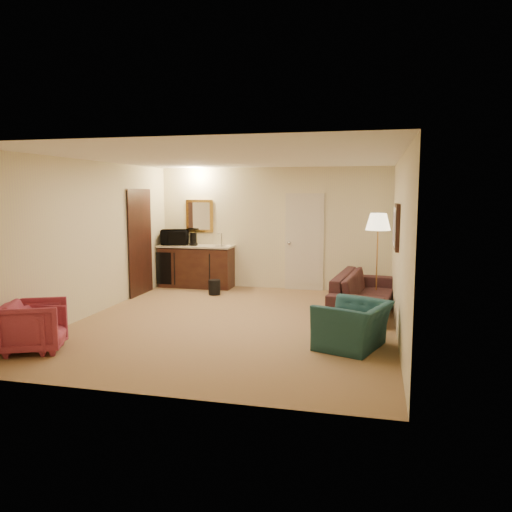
{
  "coord_description": "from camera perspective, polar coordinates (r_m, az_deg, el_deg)",
  "views": [
    {
      "loc": [
        2.15,
        -7.5,
        2.07
      ],
      "look_at": [
        0.23,
        0.5,
        1.02
      ],
      "focal_mm": 35.0,
      "sensor_mm": 36.0,
      "label": 1
    }
  ],
  "objects": [
    {
      "name": "ground",
      "position": [
        8.08,
        -2.45,
        -7.57
      ],
      "size": [
        6.0,
        6.0,
        0.0
      ],
      "primitive_type": "plane",
      "color": "#92704A",
      "rests_on": "ground"
    },
    {
      "name": "room_walls",
      "position": [
        8.58,
        -1.72,
        4.93
      ],
      "size": [
        5.02,
        6.01,
        2.61
      ],
      "color": "beige",
      "rests_on": "ground"
    },
    {
      "name": "sofa",
      "position": [
        8.9,
        12.24,
        -3.38
      ],
      "size": [
        0.92,
        2.35,
        0.9
      ],
      "primitive_type": "imported",
      "rotation": [
        0.0,
        0.0,
        1.46
      ],
      "color": "black",
      "rests_on": "ground"
    },
    {
      "name": "rose_chair_far",
      "position": [
        7.21,
        -23.9,
        -7.48
      ],
      "size": [
        0.63,
        0.66,
        0.62
      ],
      "primitive_type": "imported",
      "rotation": [
        0.0,
        0.0,
        1.69
      ],
      "color": "#9B334A",
      "rests_on": "ground"
    },
    {
      "name": "rose_chair_near",
      "position": [
        7.19,
        -23.97,
        -7.05
      ],
      "size": [
        0.9,
        0.93,
        0.73
      ],
      "primitive_type": "imported",
      "rotation": [
        0.0,
        0.0,
        2.0
      ],
      "color": "#9B334A",
      "rests_on": "ground"
    },
    {
      "name": "coffee_table",
      "position": [
        8.22,
        10.32,
        -5.96
      ],
      "size": [
        0.84,
        0.72,
        0.4
      ],
      "primitive_type": "cube",
      "rotation": [
        0.0,
        0.0,
        0.43
      ],
      "color": "black",
      "rests_on": "ground"
    },
    {
      "name": "wetbar_cabinet",
      "position": [
        11.03,
        -6.84,
        -1.16
      ],
      "size": [
        1.64,
        0.58,
        0.92
      ],
      "primitive_type": "cube",
      "color": "#3B2112",
      "rests_on": "ground"
    },
    {
      "name": "floor_lamp",
      "position": [
        9.45,
        13.67,
        -0.33
      ],
      "size": [
        0.58,
        0.58,
        1.7
      ],
      "primitive_type": "cube",
      "rotation": [
        0.0,
        0.0,
        0.37
      ],
      "color": "#BD863F",
      "rests_on": "ground"
    },
    {
      "name": "microwave",
      "position": [
        11.12,
        -9.24,
        2.31
      ],
      "size": [
        0.67,
        0.5,
        0.41
      ],
      "primitive_type": "imported",
      "rotation": [
        0.0,
        0.0,
        0.3
      ],
      "color": "black",
      "rests_on": "wetbar_cabinet"
    },
    {
      "name": "waste_bin",
      "position": [
        10.2,
        -4.78,
        -3.59
      ],
      "size": [
        0.27,
        0.27,
        0.3
      ],
      "primitive_type": "cylinder",
      "rotation": [
        0.0,
        0.0,
        0.12
      ],
      "color": "black",
      "rests_on": "ground"
    },
    {
      "name": "teal_armchair",
      "position": [
        6.81,
        11.05,
        -6.91
      ],
      "size": [
        0.9,
        1.1,
        0.83
      ],
      "primitive_type": "imported",
      "rotation": [
        0.0,
        0.0,
        -1.91
      ],
      "color": "#1C4446",
      "rests_on": "ground"
    },
    {
      "name": "coffee_maker",
      "position": [
        10.92,
        -7.17,
        1.92
      ],
      "size": [
        0.16,
        0.16,
        0.28
      ],
      "primitive_type": "cylinder",
      "rotation": [
        0.0,
        0.0,
        0.05
      ],
      "color": "black",
      "rests_on": "wetbar_cabinet"
    }
  ]
}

